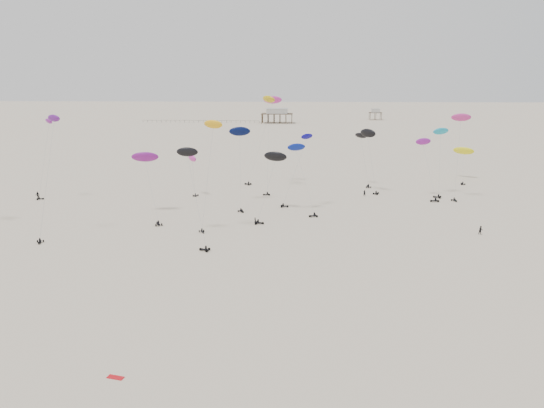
# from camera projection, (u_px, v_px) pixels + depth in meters

# --- Properties ---
(ground_plane) EXTENTS (900.00, 900.00, 0.00)m
(ground_plane) POSITION_uv_depth(u_px,v_px,m) (286.00, 155.00, 212.20)
(ground_plane) COLOR beige
(pavilion_main) EXTENTS (21.00, 13.00, 9.80)m
(pavilion_main) POSITION_uv_depth(u_px,v_px,m) (277.00, 117.00, 357.29)
(pavilion_main) COLOR brown
(pavilion_main) RESTS_ON ground
(pavilion_small) EXTENTS (9.00, 7.00, 8.00)m
(pavilion_small) POSITION_uv_depth(u_px,v_px,m) (375.00, 115.00, 383.11)
(pavilion_small) COLOR brown
(pavilion_small) RESTS_ON ground
(pier_fence) EXTENTS (80.20, 0.20, 1.50)m
(pier_fence) POSITION_uv_depth(u_px,v_px,m) (201.00, 121.00, 360.69)
(pier_fence) COLOR black
(pier_fence) RESTS_ON ground
(rig_0) EXTENTS (5.35, 6.70, 22.61)m
(rig_0) POSITION_uv_depth(u_px,v_px,m) (211.00, 141.00, 106.56)
(rig_0) COLOR black
(rig_0) RESTS_ON ground
(rig_1) EXTENTS (4.87, 9.09, 15.23)m
(rig_1) POSITION_uv_depth(u_px,v_px,m) (363.00, 151.00, 152.45)
(rig_1) COLOR black
(rig_1) RESTS_ON ground
(rig_2) EXTENTS (8.81, 15.29, 20.79)m
(rig_2) POSITION_uv_depth(u_px,v_px,m) (191.00, 174.00, 103.57)
(rig_2) COLOR black
(rig_2) RESTS_ON ground
(rig_3) EXTENTS (3.53, 11.01, 23.92)m
(rig_3) POSITION_uv_depth(u_px,v_px,m) (49.00, 163.00, 102.66)
(rig_3) COLOR black
(rig_3) RESTS_ON ground
(rig_4) EXTENTS (5.56, 15.08, 20.41)m
(rig_4) POSITION_uv_depth(u_px,v_px,m) (240.00, 140.00, 130.99)
(rig_4) COLOR black
(rig_4) RESTS_ON ground
(rig_5) EXTENTS (3.82, 5.17, 10.91)m
(rig_5) POSITION_uv_depth(u_px,v_px,m) (193.00, 164.00, 139.67)
(rig_5) COLOR black
(rig_5) RESTS_ON ground
(rig_7) EXTENTS (8.08, 4.55, 17.82)m
(rig_7) POSITION_uv_depth(u_px,v_px,m) (298.00, 163.00, 126.94)
(rig_7) COLOR black
(rig_7) RESTS_ON ground
(rig_8) EXTENTS (10.10, 15.37, 17.42)m
(rig_8) POSITION_uv_depth(u_px,v_px,m) (147.00, 165.00, 120.83)
(rig_8) COLOR black
(rig_8) RESTS_ON ground
(rig_9) EXTENTS (7.60, 9.84, 16.39)m
(rig_9) POSITION_uv_depth(u_px,v_px,m) (301.00, 164.00, 122.25)
(rig_9) COLOR black
(rig_9) RESTS_ON ground
(rig_10) EXTENTS (5.28, 9.36, 17.94)m
(rig_10) POSITION_uv_depth(u_px,v_px,m) (440.00, 145.00, 139.63)
(rig_10) COLOR black
(rig_10) RESTS_ON ground
(rig_11) EXTENTS (5.65, 5.66, 20.69)m
(rig_11) POSITION_uv_depth(u_px,v_px,m) (46.00, 144.00, 134.95)
(rig_11) COLOR black
(rig_11) RESTS_ON ground
(rig_12) EXTENTS (5.58, 10.34, 15.79)m
(rig_12) POSITION_uv_depth(u_px,v_px,m) (427.00, 159.00, 136.84)
(rig_12) COLOR black
(rig_12) RESTS_ON ground
(rig_13) EXTENTS (5.23, 16.61, 26.97)m
(rig_13) POSITION_uv_depth(u_px,v_px,m) (268.00, 110.00, 147.01)
(rig_13) COLOR black
(rig_13) RESTS_ON ground
(rig_14) EXTENTS (7.06, 17.16, 18.10)m
(rig_14) POSITION_uv_depth(u_px,v_px,m) (274.00, 164.00, 123.27)
(rig_14) COLOR black
(rig_14) RESTS_ON ground
(rig_15) EXTENTS (7.29, 15.29, 13.49)m
(rig_15) POSITION_uv_depth(u_px,v_px,m) (464.00, 153.00, 163.15)
(rig_15) COLOR black
(rig_15) RESTS_ON ground
(rig_16) EXTENTS (5.86, 8.54, 17.20)m
(rig_16) POSITION_uv_depth(u_px,v_px,m) (369.00, 142.00, 143.02)
(rig_16) COLOR black
(rig_16) RESTS_ON ground
(rig_17) EXTENTS (10.94, 7.61, 25.63)m
(rig_17) POSITION_uv_depth(u_px,v_px,m) (269.00, 113.00, 153.78)
(rig_17) COLOR black
(rig_17) RESTS_ON ground
(rig_18) EXTENTS (5.12, 7.20, 21.99)m
(rig_18) POSITION_uv_depth(u_px,v_px,m) (460.00, 129.00, 134.27)
(rig_18) COLOR black
(rig_18) RESTS_ON ground
(spectator_0) EXTENTS (0.80, 0.83, 1.89)m
(spectator_0) POSITION_uv_depth(u_px,v_px,m) (255.00, 225.00, 113.24)
(spectator_0) COLOR black
(spectator_0) RESTS_ON ground
(spectator_1) EXTENTS (1.04, 0.62, 2.08)m
(spectator_1) POSITION_uv_depth(u_px,v_px,m) (480.00, 234.00, 106.28)
(spectator_1) COLOR black
(spectator_1) RESTS_ON ground
(spectator_2) EXTENTS (1.45, 0.95, 2.28)m
(spectator_2) POSITION_uv_depth(u_px,v_px,m) (38.00, 199.00, 136.87)
(spectator_2) COLOR black
(spectator_2) RESTS_ON ground
(spectator_3) EXTENTS (0.86, 0.72, 2.03)m
(spectator_3) POSITION_uv_depth(u_px,v_px,m) (364.00, 196.00, 140.11)
(spectator_3) COLOR black
(spectator_3) RESTS_ON ground
(grounded_kite_b) EXTENTS (1.91, 1.10, 0.07)m
(grounded_kite_b) POSITION_uv_depth(u_px,v_px,m) (116.00, 378.00, 55.86)
(grounded_kite_b) COLOR red
(grounded_kite_b) RESTS_ON ground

